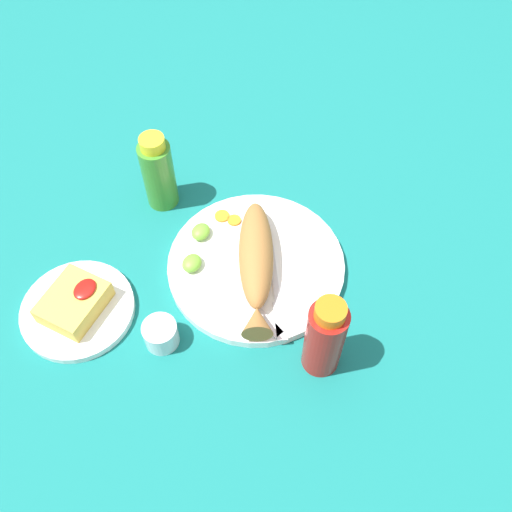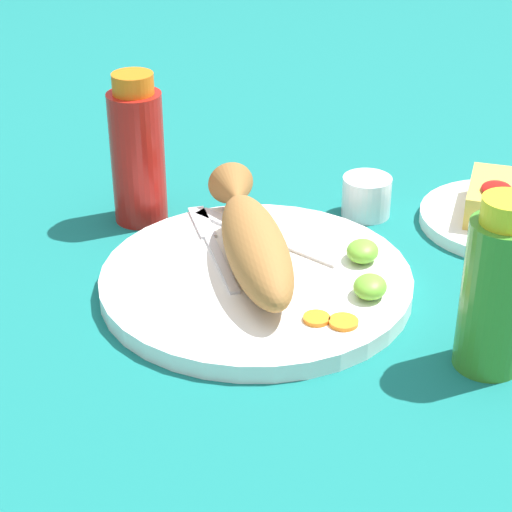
{
  "view_description": "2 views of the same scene",
  "coord_description": "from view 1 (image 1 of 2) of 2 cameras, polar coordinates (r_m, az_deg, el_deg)",
  "views": [
    {
      "loc": [
        -0.49,
        -0.24,
        0.84
      ],
      "look_at": [
        0.0,
        0.0,
        0.04
      ],
      "focal_mm": 40.0,
      "sensor_mm": 36.0,
      "label": 1
    },
    {
      "loc": [
        0.75,
        0.23,
        0.48
      ],
      "look_at": [
        0.0,
        0.0,
        0.04
      ],
      "focal_mm": 65.0,
      "sensor_mm": 36.0,
      "label": 2
    }
  ],
  "objects": [
    {
      "name": "ground_plane",
      "position": [
        1.0,
        0.0,
        -1.22
      ],
      "size": [
        4.0,
        4.0,
        0.0
      ],
      "primitive_type": "plane",
      "color": "#146B66"
    },
    {
      "name": "main_plate",
      "position": [
        1.0,
        0.0,
        -0.94
      ],
      "size": [
        0.31,
        0.31,
        0.02
      ],
      "primitive_type": "cylinder",
      "color": "white",
      "rests_on": "ground_plane"
    },
    {
      "name": "fried_fish",
      "position": [
        0.95,
        0.01,
        -0.65
      ],
      "size": [
        0.26,
        0.17,
        0.06
      ],
      "rotation": [
        0.0,
        0.0,
        0.48
      ],
      "color": "#996633",
      "rests_on": "main_plate"
    },
    {
      "name": "fork_near",
      "position": [
        0.95,
        2.12,
        -4.14
      ],
      "size": [
        0.16,
        0.11,
        0.0
      ],
      "rotation": [
        0.0,
        0.0,
        3.7
      ],
      "color": "silver",
      "rests_on": "main_plate"
    },
    {
      "name": "fork_far",
      "position": [
        0.95,
        -0.81,
        -4.65
      ],
      "size": [
        0.09,
        0.18,
        0.0
      ],
      "rotation": [
        0.0,
        0.0,
        4.31
      ],
      "color": "silver",
      "rests_on": "main_plate"
    },
    {
      "name": "carrot_slice_near",
      "position": [
        1.04,
        -2.19,
        3.59
      ],
      "size": [
        0.02,
        0.02,
        0.0
      ],
      "primitive_type": "cylinder",
      "color": "orange",
      "rests_on": "main_plate"
    },
    {
      "name": "carrot_slice_mid",
      "position": [
        1.05,
        -3.41,
        4.01
      ],
      "size": [
        0.03,
        0.03,
        0.0
      ],
      "primitive_type": "cylinder",
      "color": "orange",
      "rests_on": "main_plate"
    },
    {
      "name": "lime_wedge_main",
      "position": [
        1.02,
        -5.55,
        2.43
      ],
      "size": [
        0.04,
        0.03,
        0.02
      ],
      "primitive_type": "ellipsoid",
      "color": "#6BB233",
      "rests_on": "main_plate"
    },
    {
      "name": "lime_wedge_side",
      "position": [
        0.98,
        -6.42,
        -0.71
      ],
      "size": [
        0.04,
        0.03,
        0.02
      ],
      "primitive_type": "ellipsoid",
      "color": "#6BB233",
      "rests_on": "main_plate"
    },
    {
      "name": "hot_sauce_bottle_red",
      "position": [
        0.85,
        6.89,
        -8.09
      ],
      "size": [
        0.06,
        0.06,
        0.17
      ],
      "color": "#B21914",
      "rests_on": "ground_plane"
    },
    {
      "name": "hot_sauce_bottle_green",
      "position": [
        1.05,
        -9.75,
        8.21
      ],
      "size": [
        0.06,
        0.06,
        0.16
      ],
      "color": "#3D8428",
      "rests_on": "ground_plane"
    },
    {
      "name": "salt_cup",
      "position": [
        0.93,
        -9.47,
        -7.79
      ],
      "size": [
        0.06,
        0.06,
        0.05
      ],
      "color": "silver",
      "rests_on": "ground_plane"
    },
    {
      "name": "side_plate_fries",
      "position": [
        1.0,
        -17.39,
        -5.15
      ],
      "size": [
        0.19,
        0.19,
        0.01
      ],
      "primitive_type": "cylinder",
      "color": "white",
      "rests_on": "ground_plane"
    },
    {
      "name": "fries_pile",
      "position": [
        0.98,
        -17.72,
        -4.4
      ],
      "size": [
        0.1,
        0.08,
        0.04
      ],
      "color": "gold",
      "rests_on": "side_plate_fries"
    }
  ]
}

